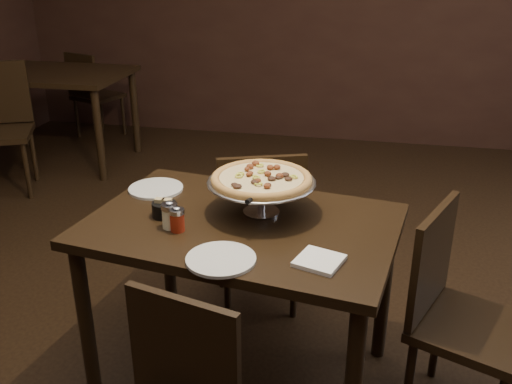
# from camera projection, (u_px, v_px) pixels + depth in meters

# --- Properties ---
(room) EXTENTS (6.04, 7.04, 2.84)m
(room) POSITION_uv_depth(u_px,v_px,m) (246.00, 60.00, 2.17)
(room) COLOR black
(room) RESTS_ON ground
(dining_table) EXTENTS (1.35, 1.00, 0.77)m
(dining_table) POSITION_uv_depth(u_px,v_px,m) (242.00, 243.00, 2.35)
(dining_table) COLOR black
(dining_table) RESTS_ON ground
(background_table) EXTENTS (1.30, 0.87, 0.81)m
(background_table) POSITION_uv_depth(u_px,v_px,m) (52.00, 84.00, 4.96)
(background_table) COLOR black
(background_table) RESTS_ON ground
(pizza_stand) EXTENTS (0.45, 0.45, 0.18)m
(pizza_stand) POSITION_uv_depth(u_px,v_px,m) (261.00, 179.00, 2.33)
(pizza_stand) COLOR #B3B3BA
(pizza_stand) RESTS_ON dining_table
(parmesan_shaker) EXTENTS (0.07, 0.07, 0.11)m
(parmesan_shaker) POSITION_uv_depth(u_px,v_px,m) (170.00, 215.00, 2.24)
(parmesan_shaker) COLOR #F5F3BF
(parmesan_shaker) RESTS_ON dining_table
(pepper_flake_shaker) EXTENTS (0.06, 0.06, 0.10)m
(pepper_flake_shaker) POSITION_uv_depth(u_px,v_px,m) (177.00, 219.00, 2.22)
(pepper_flake_shaker) COLOR maroon
(pepper_flake_shaker) RESTS_ON dining_table
(packet_caddy) EXTENTS (0.10, 0.10, 0.08)m
(packet_caddy) POSITION_uv_depth(u_px,v_px,m) (164.00, 209.00, 2.35)
(packet_caddy) COLOR black
(packet_caddy) RESTS_ON dining_table
(napkin_stack) EXTENTS (0.19, 0.19, 0.02)m
(napkin_stack) POSITION_uv_depth(u_px,v_px,m) (319.00, 261.00, 2.01)
(napkin_stack) COLOR white
(napkin_stack) RESTS_ON dining_table
(plate_left) EXTENTS (0.25, 0.25, 0.01)m
(plate_left) POSITION_uv_depth(u_px,v_px,m) (156.00, 189.00, 2.61)
(plate_left) COLOR silver
(plate_left) RESTS_ON dining_table
(plate_near) EXTENTS (0.25, 0.25, 0.01)m
(plate_near) POSITION_uv_depth(u_px,v_px,m) (221.00, 259.00, 2.02)
(plate_near) COLOR silver
(plate_near) RESTS_ON dining_table
(serving_spatula) EXTENTS (0.14, 0.14, 0.02)m
(serving_spatula) POSITION_uv_depth(u_px,v_px,m) (255.00, 197.00, 2.17)
(serving_spatula) COLOR #B3B3BA
(serving_spatula) RESTS_ON pizza_stand
(chair_far) EXTENTS (0.55, 0.55, 0.91)m
(chair_far) POSITION_uv_depth(u_px,v_px,m) (258.00, 226.00, 2.89)
(chair_far) COLOR black
(chair_far) RESTS_ON ground
(chair_side) EXTENTS (0.55, 0.55, 0.89)m
(chair_side) POSITION_uv_depth(u_px,v_px,m) (456.00, 310.00, 2.23)
(chair_side) COLOR black
(chair_side) RESTS_ON ground
(bg_chair_far) EXTENTS (0.52, 0.52, 0.86)m
(bg_chair_far) POSITION_uv_depth(u_px,v_px,m) (92.00, 92.00, 5.69)
(bg_chair_far) COLOR black
(bg_chair_far) RESTS_ON ground
(bg_chair_near) EXTENTS (0.61, 0.61, 1.00)m
(bg_chair_near) POSITION_uv_depth(u_px,v_px,m) (0.00, 123.00, 4.43)
(bg_chair_near) COLOR black
(bg_chair_near) RESTS_ON ground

